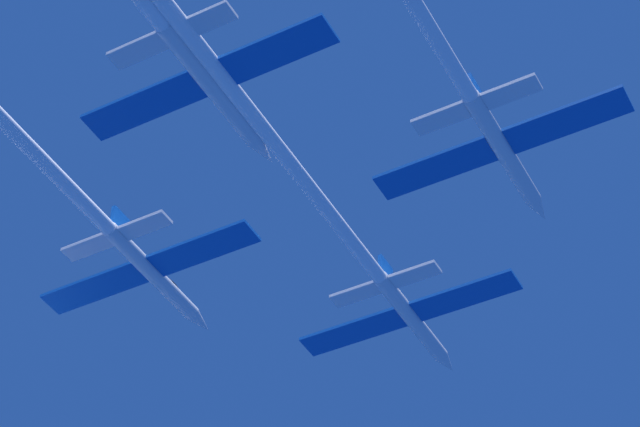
% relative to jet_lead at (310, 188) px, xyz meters
% --- Properties ---
extents(jet_lead, '(20.98, 67.22, 3.47)m').
position_rel_jet_lead_xyz_m(jet_lead, '(0.00, 0.00, 0.00)').
color(jet_lead, silver).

